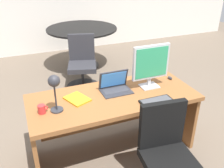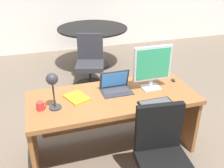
% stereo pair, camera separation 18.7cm
% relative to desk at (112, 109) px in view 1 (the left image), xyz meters
% --- Properties ---
extents(ground, '(12.00, 12.00, 0.00)m').
position_rel_desk_xyz_m(ground, '(0.00, 1.46, -0.54)').
color(ground, '#6B5B4C').
extents(desk, '(1.77, 0.75, 0.72)m').
position_rel_desk_xyz_m(desk, '(0.00, 0.00, 0.00)').
color(desk, brown).
rests_on(desk, ground).
extents(monitor, '(0.42, 0.16, 0.48)m').
position_rel_desk_xyz_m(monitor, '(0.45, 0.00, 0.46)').
color(monitor, '#B7BABF').
rests_on(monitor, desk).
extents(laptop, '(0.32, 0.23, 0.22)m').
position_rel_desk_xyz_m(laptop, '(0.06, 0.07, 0.25)').
color(laptop, '#2D2D33').
rests_on(laptop, desk).
extents(keyboard, '(0.34, 0.14, 0.02)m').
position_rel_desk_xyz_m(keyboard, '(0.35, -0.32, 0.20)').
color(keyboard, black).
rests_on(keyboard, desk).
extents(mouse, '(0.04, 0.07, 0.03)m').
position_rel_desk_xyz_m(mouse, '(0.78, 0.08, 0.20)').
color(mouse, '#2D2D33').
rests_on(mouse, desk).
extents(desk_lamp, '(0.12, 0.14, 0.38)m').
position_rel_desk_xyz_m(desk_lamp, '(-0.60, -0.13, 0.46)').
color(desk_lamp, '#2D2D33').
rests_on(desk_lamp, desk).
extents(book, '(0.27, 0.30, 0.02)m').
position_rel_desk_xyz_m(book, '(-0.37, 0.02, 0.19)').
color(book, orange).
rests_on(book, desk).
extents(coffee_mug, '(0.10, 0.07, 0.08)m').
position_rel_desk_xyz_m(coffee_mug, '(-0.74, -0.10, 0.23)').
color(coffee_mug, red).
rests_on(coffee_mug, desk).
extents(office_chair, '(0.56, 0.56, 0.88)m').
position_rel_desk_xyz_m(office_chair, '(0.26, -0.73, -0.20)').
color(office_chair, black).
rests_on(office_chair, ground).
extents(meeting_table, '(1.36, 1.36, 0.80)m').
position_rel_desk_xyz_m(meeting_table, '(0.38, 2.51, 0.07)').
color(meeting_table, black).
rests_on(meeting_table, ground).
extents(meeting_chair_near, '(0.57, 0.59, 0.89)m').
position_rel_desk_xyz_m(meeting_chair_near, '(0.12, 1.66, -0.18)').
color(meeting_chair_near, black).
rests_on(meeting_chair_near, ground).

